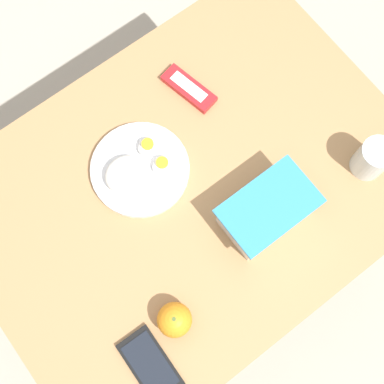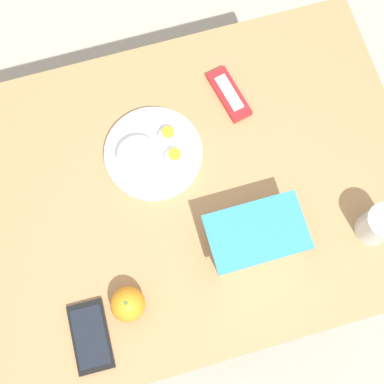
{
  "view_description": "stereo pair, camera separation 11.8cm",
  "coord_description": "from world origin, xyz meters",
  "px_view_note": "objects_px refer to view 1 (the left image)",
  "views": [
    {
      "loc": [
        0.2,
        0.27,
        1.88
      ],
      "look_at": [
        0.01,
        0.02,
        0.74
      ],
      "focal_mm": 50.0,
      "sensor_mm": 36.0,
      "label": 1
    },
    {
      "loc": [
        0.1,
        0.33,
        1.88
      ],
      "look_at": [
        0.01,
        0.02,
        0.74
      ],
      "focal_mm": 50.0,
      "sensor_mm": 36.0,
      "label": 2
    }
  ],
  "objects_px": {
    "orange_fruit": "(174,320)",
    "rice_plate": "(138,169)",
    "candy_bar": "(189,89)",
    "cell_phone": "(150,365)",
    "food_container": "(267,211)",
    "drinking_glass": "(372,159)"
  },
  "relations": [
    {
      "from": "orange_fruit",
      "to": "cell_phone",
      "type": "bearing_deg",
      "value": 23.33
    },
    {
      "from": "candy_bar",
      "to": "cell_phone",
      "type": "height_order",
      "value": "candy_bar"
    },
    {
      "from": "candy_bar",
      "to": "cell_phone",
      "type": "xyz_separation_m",
      "value": [
        0.44,
        0.45,
        -0.0
      ]
    },
    {
      "from": "orange_fruit",
      "to": "candy_bar",
      "type": "height_order",
      "value": "orange_fruit"
    },
    {
      "from": "orange_fruit",
      "to": "rice_plate",
      "type": "relative_size",
      "value": 0.33
    },
    {
      "from": "cell_phone",
      "to": "drinking_glass",
      "type": "distance_m",
      "value": 0.66
    },
    {
      "from": "orange_fruit",
      "to": "drinking_glass",
      "type": "bearing_deg",
      "value": -178.62
    },
    {
      "from": "food_container",
      "to": "orange_fruit",
      "type": "height_order",
      "value": "food_container"
    },
    {
      "from": "candy_bar",
      "to": "drinking_glass",
      "type": "height_order",
      "value": "drinking_glass"
    },
    {
      "from": "candy_bar",
      "to": "cell_phone",
      "type": "relative_size",
      "value": 0.98
    },
    {
      "from": "rice_plate",
      "to": "candy_bar",
      "type": "bearing_deg",
      "value": -156.42
    },
    {
      "from": "orange_fruit",
      "to": "rice_plate",
      "type": "height_order",
      "value": "orange_fruit"
    },
    {
      "from": "food_container",
      "to": "orange_fruit",
      "type": "bearing_deg",
      "value": 12.01
    },
    {
      "from": "food_container",
      "to": "drinking_glass",
      "type": "bearing_deg",
      "value": 169.21
    },
    {
      "from": "rice_plate",
      "to": "drinking_glass",
      "type": "height_order",
      "value": "drinking_glass"
    },
    {
      "from": "food_container",
      "to": "rice_plate",
      "type": "height_order",
      "value": "food_container"
    },
    {
      "from": "drinking_glass",
      "to": "rice_plate",
      "type": "bearing_deg",
      "value": -35.48
    },
    {
      "from": "food_container",
      "to": "cell_phone",
      "type": "relative_size",
      "value": 1.38
    },
    {
      "from": "rice_plate",
      "to": "candy_bar",
      "type": "xyz_separation_m",
      "value": [
        -0.22,
        -0.09,
        -0.01
      ]
    },
    {
      "from": "orange_fruit",
      "to": "rice_plate",
      "type": "distance_m",
      "value": 0.34
    },
    {
      "from": "rice_plate",
      "to": "cell_phone",
      "type": "distance_m",
      "value": 0.42
    },
    {
      "from": "rice_plate",
      "to": "drinking_glass",
      "type": "bearing_deg",
      "value": 144.52
    }
  ]
}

